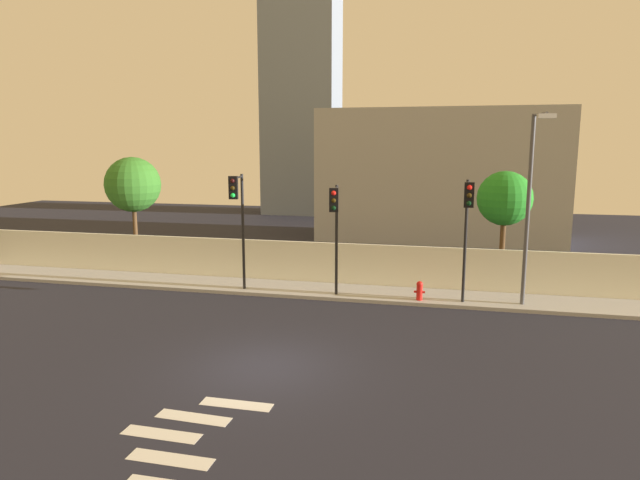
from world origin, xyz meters
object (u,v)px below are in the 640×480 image
at_px(traffic_light_center, 467,216).
at_px(street_lamp_curbside, 530,196).
at_px(fire_hydrant, 420,290).
at_px(roadside_tree_leftmost, 133,185).
at_px(traffic_light_right, 238,208).
at_px(roadside_tree_midleft, 505,199).
at_px(traffic_light_left, 335,217).

relative_size(traffic_light_center, street_lamp_curbside, 0.66).
bearing_deg(fire_hydrant, roadside_tree_leftmost, 166.20).
distance_m(traffic_light_right, roadside_tree_midleft, 11.54).
relative_size(traffic_light_center, fire_hydrant, 6.22).
xyz_separation_m(traffic_light_center, traffic_light_right, (-9.00, 0.01, 0.07)).
bearing_deg(fire_hydrant, traffic_light_right, -174.59).
bearing_deg(roadside_tree_leftmost, fire_hydrant, -13.80).
height_order(traffic_light_left, roadside_tree_leftmost, roadside_tree_leftmost).
relative_size(fire_hydrant, roadside_tree_midleft, 0.15).
bearing_deg(street_lamp_curbside, traffic_light_left, -173.17).
xyz_separation_m(traffic_light_right, street_lamp_curbside, (11.28, 0.82, 0.62)).
height_order(street_lamp_curbside, roadside_tree_leftmost, street_lamp_curbside).
distance_m(traffic_light_center, roadside_tree_leftmost, 16.88).
xyz_separation_m(traffic_light_center, street_lamp_curbside, (2.28, 0.83, 0.69)).
bearing_deg(roadside_tree_midleft, traffic_light_right, -158.19).
bearing_deg(roadside_tree_leftmost, traffic_light_left, -20.95).
xyz_separation_m(traffic_light_center, roadside_tree_midleft, (1.71, 4.30, 0.25)).
height_order(traffic_light_center, traffic_light_right, traffic_light_right).
xyz_separation_m(street_lamp_curbside, roadside_tree_leftmost, (-18.59, 3.47, -0.11)).
bearing_deg(traffic_light_center, fire_hydrant, 157.22).
bearing_deg(roadside_tree_leftmost, roadside_tree_midleft, -0.00).
height_order(traffic_light_left, roadside_tree_midleft, roadside_tree_midleft).
xyz_separation_m(street_lamp_curbside, roadside_tree_midleft, (-0.56, 3.47, -0.44)).
bearing_deg(traffic_light_left, roadside_tree_leftmost, 159.05).
xyz_separation_m(fire_hydrant, roadside_tree_leftmost, (-14.63, 3.59, 3.69)).
distance_m(traffic_light_center, fire_hydrant, 3.60).
distance_m(street_lamp_curbside, roadside_tree_midleft, 3.54).
xyz_separation_m(traffic_light_left, roadside_tree_midleft, (6.69, 4.34, 0.45)).
bearing_deg(roadside_tree_midleft, traffic_light_left, -147.03).
distance_m(traffic_light_left, street_lamp_curbside, 7.36).
distance_m(traffic_light_center, street_lamp_curbside, 2.52).
height_order(fire_hydrant, roadside_tree_leftmost, roadside_tree_leftmost).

